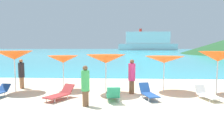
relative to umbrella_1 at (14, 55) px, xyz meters
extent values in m
cube|color=beige|center=(6.81, 7.71, -2.23)|extent=(50.00, 100.00, 0.30)
cube|color=#38B7CC|center=(6.81, 225.45, -2.07)|extent=(650.00, 440.00, 0.02)
cylinder|color=silver|center=(0.00, 0.00, -0.98)|extent=(0.06, 0.06, 2.21)
cone|color=#EF5614|center=(0.00, 0.00, 0.00)|extent=(2.19, 2.19, 0.50)
sphere|color=silver|center=(0.00, 0.00, 0.16)|extent=(0.07, 0.07, 0.07)
cylinder|color=silver|center=(2.58, 0.67, -1.11)|extent=(0.05, 0.05, 1.94)
cone|color=#EF5614|center=(2.58, 0.67, -0.25)|extent=(1.88, 1.88, 0.42)
sphere|color=silver|center=(2.58, 0.67, -0.11)|extent=(0.07, 0.07, 0.07)
cylinder|color=silver|center=(5.18, -0.18, -1.07)|extent=(0.05, 0.05, 2.02)
cone|color=#EF5614|center=(5.18, -0.18, -0.18)|extent=(2.17, 2.17, 0.46)
sphere|color=silver|center=(5.18, -0.18, -0.03)|extent=(0.07, 0.07, 0.07)
cylinder|color=silver|center=(8.43, 0.49, -1.11)|extent=(0.05, 0.05, 1.93)
cone|color=#EF5614|center=(8.43, 0.49, -0.24)|extent=(2.36, 2.36, 0.38)
sphere|color=silver|center=(8.43, 0.49, -0.12)|extent=(0.07, 0.07, 0.07)
cylinder|color=silver|center=(11.17, 0.01, -0.99)|extent=(0.06, 0.06, 2.18)
cone|color=#EF5614|center=(11.17, 0.01, -0.04)|extent=(2.11, 2.11, 0.54)
sphere|color=silver|center=(11.17, 0.01, 0.13)|extent=(0.07, 0.07, 0.07)
cube|color=#268C66|center=(5.63, -1.59, -1.82)|extent=(0.73, 1.22, 0.05)
cube|color=#268C66|center=(5.69, -2.32, -1.57)|extent=(0.62, 0.39, 0.54)
cylinder|color=silver|center=(5.85, -1.20, -1.96)|extent=(0.04, 0.04, 0.23)
cylinder|color=silver|center=(5.33, -1.25, -1.96)|extent=(0.04, 0.04, 0.23)
cylinder|color=silver|center=(5.93, -2.02, -1.96)|extent=(0.04, 0.04, 0.23)
cylinder|color=silver|center=(5.41, -2.07, -1.96)|extent=(0.04, 0.04, 0.23)
cube|color=white|center=(10.24, -1.41, -1.89)|extent=(0.87, 1.32, 0.05)
cube|color=white|center=(10.05, -0.73, -1.68)|extent=(0.60, 0.39, 0.43)
cylinder|color=silver|center=(10.10, -1.85, -2.00)|extent=(0.04, 0.04, 0.17)
cylinder|color=silver|center=(10.57, -1.72, -2.00)|extent=(0.04, 0.04, 0.17)
cylinder|color=silver|center=(9.88, -1.03, -2.00)|extent=(0.04, 0.04, 0.17)
cylinder|color=silver|center=(10.35, -0.90, -2.00)|extent=(0.04, 0.04, 0.17)
cube|color=#1E478C|center=(7.42, -1.56, -1.83)|extent=(0.85, 1.24, 0.05)
cube|color=#1E478C|center=(7.21, -0.87, -1.60)|extent=(0.60, 0.49, 0.49)
cylinder|color=silver|center=(7.29, -1.97, -1.97)|extent=(0.04, 0.04, 0.22)
cylinder|color=silver|center=(7.74, -1.84, -1.97)|extent=(0.04, 0.04, 0.22)
cylinder|color=silver|center=(7.07, -1.21, -1.97)|extent=(0.04, 0.04, 0.22)
cylinder|color=silver|center=(7.51, -1.07, -1.97)|extent=(0.04, 0.04, 0.22)
cube|color=#A53333|center=(2.96, -1.87, -1.86)|extent=(1.11, 1.39, 0.05)
cube|color=#A53333|center=(3.32, -1.14, -1.65)|extent=(0.73, 0.65, 0.46)
cylinder|color=silver|center=(2.55, -2.11, -1.98)|extent=(0.04, 0.04, 0.19)
cylinder|color=silver|center=(3.03, -2.34, -1.98)|extent=(0.04, 0.04, 0.19)
cylinder|color=silver|center=(2.92, -1.33, -1.98)|extent=(0.04, 0.04, 0.19)
cylinder|color=silver|center=(3.41, -1.57, -1.98)|extent=(0.04, 0.04, 0.19)
cube|color=#1E478C|center=(-0.09, -0.96, -1.65)|extent=(0.58, 0.44, 0.38)
cylinder|color=silver|center=(0.11, -1.31, -1.96)|extent=(0.04, 0.04, 0.23)
cylinder|color=#A3704C|center=(-0.13, 1.01, -1.73)|extent=(0.27, 0.27, 0.69)
cylinder|color=#26262D|center=(-0.13, 1.01, -0.94)|extent=(0.36, 0.36, 0.90)
sphere|color=#A3704C|center=(-0.13, 1.01, -0.39)|extent=(0.22, 0.22, 0.22)
cylinder|color=brown|center=(6.59, -0.16, -1.72)|extent=(0.28, 0.28, 0.72)
cylinder|color=#D83372|center=(6.59, -0.16, -0.89)|extent=(0.38, 0.38, 0.94)
sphere|color=brown|center=(6.59, -0.16, -0.32)|extent=(0.23, 0.23, 0.23)
cylinder|color=brown|center=(4.51, -2.76, -1.74)|extent=(0.27, 0.27, 0.67)
cylinder|color=#3FB259|center=(4.51, -2.76, -0.97)|extent=(0.36, 0.36, 0.87)
sphere|color=brown|center=(4.51, -2.76, -0.43)|extent=(0.22, 0.22, 0.22)
cube|color=silver|center=(30.22, 199.99, 1.07)|extent=(57.41, 7.79, 6.26)
cube|color=white|center=(30.22, 199.99, 10.14)|extent=(43.06, 6.38, 11.87)
cylinder|color=red|center=(23.05, 199.98, 17.57)|extent=(2.68, 2.68, 3.00)
camera|label=1|loc=(6.11, -11.51, 0.42)|focal=33.79mm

